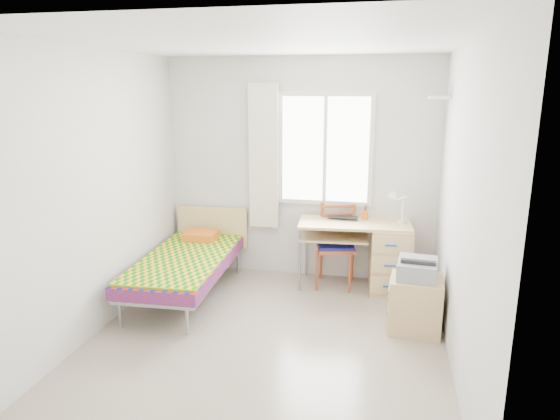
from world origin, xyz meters
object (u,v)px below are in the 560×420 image
object	(u,v)px
chair	(337,240)
cabinet	(415,304)
printer	(417,268)
bed	(188,261)
desk	(383,254)

from	to	relation	value
chair	cabinet	size ratio (longest dim) A/B	1.83
chair	printer	bearing A→B (deg)	-61.57
chair	printer	distance (m)	1.28
bed	printer	distance (m)	2.45
desk	cabinet	distance (m)	1.00
bed	cabinet	bearing A→B (deg)	-10.45
printer	bed	bearing A→B (deg)	178.25
bed	cabinet	distance (m)	2.44
desk	printer	xyz separation A→B (m)	(0.31, -0.91, 0.19)
bed	printer	bearing A→B (deg)	-9.76
printer	cabinet	bearing A→B (deg)	-82.82
desk	printer	world-z (taller)	desk
chair	cabinet	distance (m)	1.33
desk	cabinet	xyz separation A→B (m)	(0.31, -0.94, -0.16)
chair	bed	bearing A→B (deg)	-170.64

